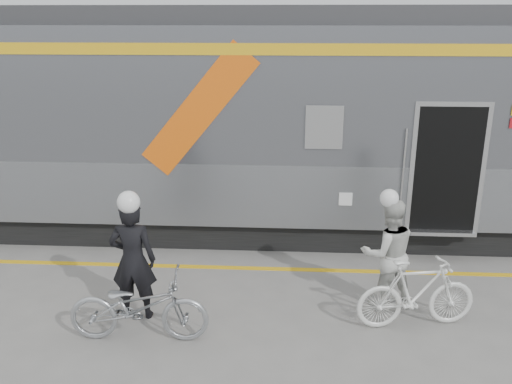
# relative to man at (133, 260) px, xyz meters

# --- Properties ---
(ground) EXTENTS (90.00, 90.00, 0.00)m
(ground) POSITION_rel_man_xyz_m (1.62, -0.60, -0.84)
(ground) COLOR slate
(ground) RESTS_ON ground
(train) EXTENTS (24.00, 3.17, 4.10)m
(train) POSITION_rel_man_xyz_m (2.41, 3.60, 1.22)
(train) COLOR black
(train) RESTS_ON ground
(safety_strip) EXTENTS (24.00, 0.12, 0.01)m
(safety_strip) POSITION_rel_man_xyz_m (1.62, 1.55, -0.83)
(safety_strip) COLOR gold
(safety_strip) RESTS_ON ground
(man) EXTENTS (0.62, 0.42, 1.68)m
(man) POSITION_rel_man_xyz_m (0.00, 0.00, 0.00)
(man) COLOR black
(man) RESTS_ON ground
(bicycle_left) EXTENTS (1.78, 0.67, 0.92)m
(bicycle_left) POSITION_rel_man_xyz_m (0.20, -0.55, -0.38)
(bicycle_left) COLOR #9DA0A4
(bicycle_left) RESTS_ON ground
(woman) EXTENTS (0.86, 0.72, 1.59)m
(woman) POSITION_rel_man_xyz_m (3.45, 0.52, -0.05)
(woman) COLOR beige
(woman) RESTS_ON ground
(bicycle_right) EXTENTS (1.65, 0.72, 0.96)m
(bicycle_right) POSITION_rel_man_xyz_m (3.75, -0.03, -0.36)
(bicycle_right) COLOR silver
(bicycle_right) RESTS_ON ground
(helmet_man) EXTENTS (0.29, 0.29, 0.29)m
(helmet_man) POSITION_rel_man_xyz_m (0.00, 0.00, 0.98)
(helmet_man) COLOR white
(helmet_man) RESTS_ON man
(helmet_woman) EXTENTS (0.25, 0.25, 0.25)m
(helmet_woman) POSITION_rel_man_xyz_m (3.45, 0.52, 0.87)
(helmet_woman) COLOR white
(helmet_woman) RESTS_ON woman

